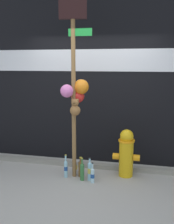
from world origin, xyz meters
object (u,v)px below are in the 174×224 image
object	(u,v)px
bottle_1	(66,168)
bottle_0	(75,166)
bottle_3	(81,168)
memorial_post	(75,79)
bottle_4	(82,171)
fire_hydrant	(126,153)
bottle_2	(90,171)
bottle_5	(93,175)

from	to	relation	value
bottle_1	bottle_0	bearing A→B (deg)	56.77
bottle_3	memorial_post	bearing A→B (deg)	-177.84
bottle_1	bottle_3	size ratio (longest dim) A/B	1.16
bottle_1	bottle_4	world-z (taller)	bottle_1
fire_hydrant	bottle_0	distance (m)	0.94
bottle_2	bottle_5	bearing A→B (deg)	-52.41
memorial_post	bottle_3	world-z (taller)	memorial_post
fire_hydrant	bottle_5	bearing A→B (deg)	-142.44
memorial_post	bottle_4	xyz separation A→B (m)	(0.15, -0.14, -1.54)
bottle_1	bottle_4	xyz separation A→B (m)	(0.31, -0.05, -0.01)
fire_hydrant	bottle_2	size ratio (longest dim) A/B	2.10
memorial_post	bottle_5	distance (m)	1.62
fire_hydrant	bottle_2	xyz separation A→B (m)	(-0.59, -0.31, -0.25)
bottle_0	bottle_1	bearing A→B (deg)	-123.23
bottle_2	bottle_4	distance (m)	0.13
memorial_post	bottle_1	size ratio (longest dim) A/B	7.31
bottle_0	fire_hydrant	bearing A→B (deg)	7.06
memorial_post	bottle_0	size ratio (longest dim) A/B	8.17
memorial_post	fire_hydrant	distance (m)	1.56
fire_hydrant	bottle_3	size ratio (longest dim) A/B	2.37
memorial_post	bottle_5	world-z (taller)	memorial_post
bottle_3	bottle_4	world-z (taller)	bottle_4
bottle_4	bottle_2	bearing A→B (deg)	16.05
bottle_2	bottle_4	bearing A→B (deg)	-163.95
bottle_1	bottle_5	distance (m)	0.51
bottle_2	bottle_3	xyz separation A→B (m)	(-0.19, 0.11, -0.02)
bottle_4	bottle_3	bearing A→B (deg)	114.45
bottle_5	bottle_4	bearing A→B (deg)	164.68
fire_hydrant	bottle_4	world-z (taller)	fire_hydrant
bottle_0	bottle_3	bearing A→B (deg)	-37.43
fire_hydrant	bottle_0	xyz separation A→B (m)	(-0.89, -0.11, -0.28)
bottle_0	bottle_5	xyz separation A→B (m)	(0.38, -0.29, -0.01)
bottle_0	bottle_4	bearing A→B (deg)	-51.50
memorial_post	bottle_5	xyz separation A→B (m)	(0.34, -0.19, -1.57)
fire_hydrant	bottle_1	size ratio (longest dim) A/B	2.04
bottle_2	bottle_1	bearing A→B (deg)	177.29
bottle_2	bottle_5	world-z (taller)	bottle_2
memorial_post	bottle_4	size ratio (longest dim) A/B	7.58
fire_hydrant	bottle_3	xyz separation A→B (m)	(-0.77, -0.21, -0.27)
bottle_1	bottle_3	bearing A→B (deg)	19.75
bottle_0	bottle_4	xyz separation A→B (m)	(0.19, -0.24, 0.02)
bottle_3	bottle_5	world-z (taller)	bottle_3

